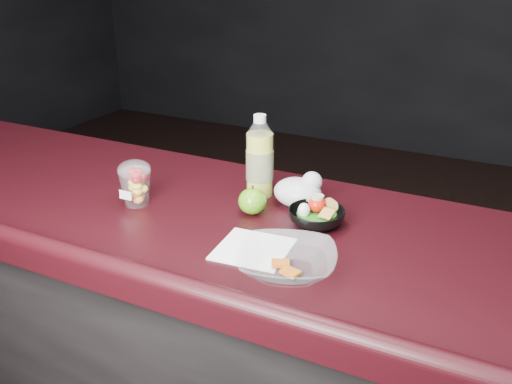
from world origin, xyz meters
TOP-DOWN VIEW (x-y plane):
  - counter at (0.00, 0.30)m, footprint 4.06×0.71m
  - lemonade_bottle at (-0.03, 0.46)m, footprint 0.08×0.08m
  - fruit_cup at (-0.29, 0.26)m, footprint 0.09×0.09m
  - green_apple at (0.01, 0.35)m, footprint 0.07×0.07m
  - plastic_bag at (0.10, 0.44)m, footprint 0.13×0.11m
  - snack_bowl at (0.18, 0.35)m, footprint 0.17×0.17m
  - takeout_bowl at (0.20, 0.12)m, footprint 0.26×0.26m
  - paper_napkin at (0.10, 0.18)m, footprint 0.17×0.17m

SIDE VIEW (x-z plane):
  - counter at x=0.00m, z-range 0.00..1.02m
  - paper_napkin at x=0.10m, z-range 1.02..1.02m
  - takeout_bowl at x=0.20m, z-range 1.02..1.07m
  - snack_bowl at x=0.18m, z-range 1.01..1.08m
  - green_apple at x=0.01m, z-range 1.02..1.09m
  - plastic_bag at x=0.10m, z-range 1.01..1.11m
  - fruit_cup at x=-0.29m, z-range 1.02..1.14m
  - lemonade_bottle at x=-0.03m, z-range 1.00..1.23m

